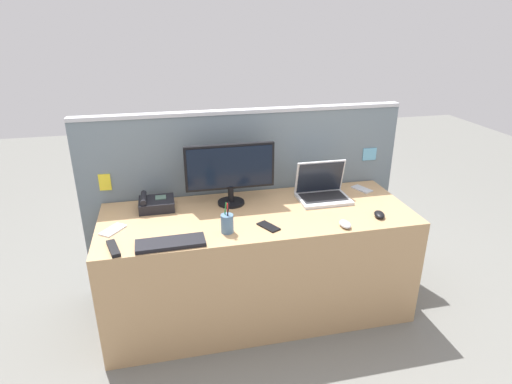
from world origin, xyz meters
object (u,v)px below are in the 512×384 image
desktop_monitor (230,170)px  pen_cup (227,223)px  computer_mouse_left_hand (379,215)px  keyboard_main (171,243)px  laptop (322,189)px  cell_phone_silver_slab (362,189)px  cell_phone_black_slab (268,227)px  cell_phone_white_slab (113,230)px  desk_phone (156,204)px  computer_mouse_right_hand (345,224)px  tv_remote (113,248)px

desktop_monitor → pen_cup: desktop_monitor is taller
computer_mouse_left_hand → keyboard_main: bearing=-162.2°
desktop_monitor → computer_mouse_left_hand: desktop_monitor is taller
laptop → cell_phone_silver_slab: bearing=13.5°
cell_phone_black_slab → cell_phone_white_slab: size_ratio=0.93×
desk_phone → cell_phone_black_slab: bearing=-32.5°
cell_phone_white_slab → computer_mouse_right_hand: bearing=26.6°
laptop → keyboard_main: (-1.00, -0.41, -0.05)m
desktop_monitor → cell_phone_white_slab: (-0.71, -0.23, -0.22)m
cell_phone_silver_slab → cell_phone_black_slab: 0.87m
computer_mouse_left_hand → tv_remote: (-1.53, -0.06, -0.01)m
laptop → tv_remote: laptop is taller
computer_mouse_left_hand → cell_phone_silver_slab: size_ratio=0.69×
laptop → computer_mouse_right_hand: laptop is taller
laptop → cell_phone_silver_slab: laptop is taller
laptop → computer_mouse_right_hand: size_ratio=3.30×
cell_phone_silver_slab → laptop: bearing=170.7°
pen_cup → cell_phone_white_slab: pen_cup is taller
desktop_monitor → computer_mouse_right_hand: desktop_monitor is taller
computer_mouse_right_hand → pen_cup: bearing=173.0°
cell_phone_white_slab → tv_remote: bearing=-47.9°
laptop → desk_phone: (-1.07, 0.07, -0.03)m
cell_phone_white_slab → cell_phone_silver_slab: bearing=46.0°
desk_phone → cell_phone_white_slab: desk_phone is taller
cell_phone_silver_slab → tv_remote: size_ratio=0.85×
cell_phone_white_slab → desk_phone: bearing=82.8°
desktop_monitor → pen_cup: 0.43m
computer_mouse_right_hand → cell_phone_white_slab: computer_mouse_right_hand is taller
cell_phone_black_slab → tv_remote: bearing=157.4°
laptop → pen_cup: bearing=-153.8°
cell_phone_white_slab → keyboard_main: bearing=0.1°
desk_phone → pen_cup: bearing=-46.4°
desk_phone → computer_mouse_left_hand: bearing=-17.5°
desktop_monitor → laptop: size_ratio=1.71×
laptop → cell_phone_black_slab: size_ratio=2.34×
computer_mouse_right_hand → cell_phone_silver_slab: (0.34, 0.50, -0.01)m
desk_phone → tv_remote: desk_phone is taller
desktop_monitor → desk_phone: size_ratio=2.61×
desktop_monitor → keyboard_main: 0.65m
keyboard_main → desktop_monitor: bearing=47.8°
laptop → computer_mouse_right_hand: bearing=-92.1°
desktop_monitor → laptop: bearing=-5.0°
pen_cup → tv_remote: pen_cup is taller
pen_cup → cell_phone_black_slab: size_ratio=1.33×
keyboard_main → cell_phone_white_slab: 0.39m
keyboard_main → computer_mouse_right_hand: 0.99m
laptop → cell_phone_white_slab: laptop is taller
laptop → keyboard_main: size_ratio=0.91×
desktop_monitor → desk_phone: bearing=178.1°
desktop_monitor → keyboard_main: (-0.40, -0.46, -0.22)m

